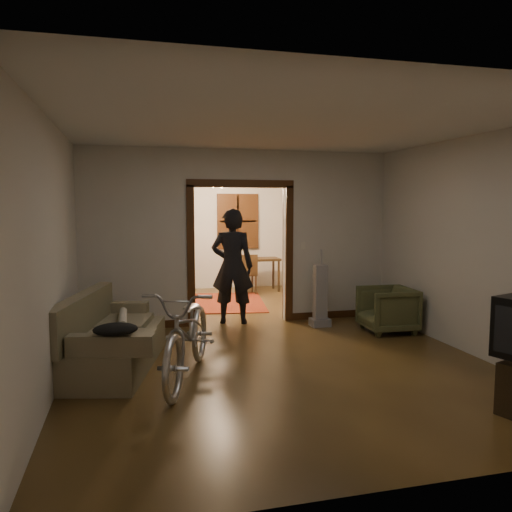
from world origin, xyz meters
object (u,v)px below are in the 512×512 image
object	(u,v)px
armchair	(387,309)
person	(232,266)
desk	(257,275)
bicycle	(189,333)
sofa	(114,331)
locker	(146,251)

from	to	relation	value
armchair	person	world-z (taller)	person
armchair	desk	bearing A→B (deg)	-162.70
desk	bicycle	bearing A→B (deg)	-112.01
bicycle	desk	distance (m)	5.79
sofa	desk	distance (m)	5.59
desk	locker	bearing A→B (deg)	175.97
bicycle	locker	xyz separation A→B (m)	(-0.27, 5.53, 0.41)
sofa	person	size ratio (longest dim) A/B	1.04
bicycle	person	xyz separation A→B (m)	(0.99, 2.50, 0.41)
bicycle	person	size ratio (longest dim) A/B	1.07
sofa	locker	bearing A→B (deg)	97.26
armchair	desk	world-z (taller)	desk
armchair	desk	size ratio (longest dim) A/B	0.77
locker	bicycle	bearing A→B (deg)	-81.35
armchair	desk	xyz separation A→B (m)	(-1.01, 4.01, 0.02)
sofa	person	distance (m)	2.65
sofa	locker	world-z (taller)	locker
locker	desk	world-z (taller)	locker
armchair	person	bearing A→B (deg)	-114.73
sofa	armchair	xyz separation A→B (m)	(3.97, 0.74, -0.10)
sofa	desk	world-z (taller)	sofa
armchair	bicycle	bearing A→B (deg)	-63.56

